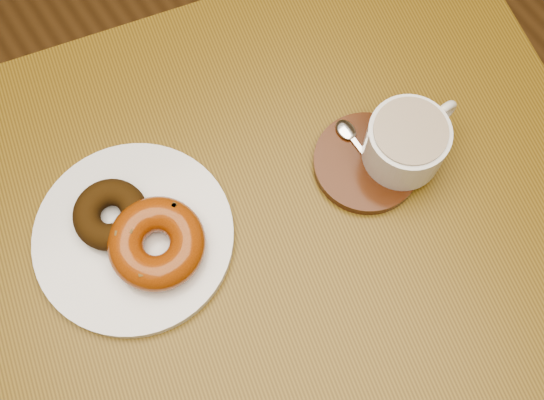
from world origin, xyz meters
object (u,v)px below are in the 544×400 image
cafe_table (260,243)px  coffee_cup (407,142)px  saucer (367,163)px  donut_plate (134,237)px

cafe_table → coffee_cup: bearing=1.8°
saucer → coffee_cup: coffee_cup is taller
cafe_table → donut_plate: 0.21m
donut_plate → saucer: (0.30, -0.08, -0.00)m
cafe_table → donut_plate: size_ratio=4.05×
coffee_cup → saucer: bearing=153.6°
cafe_table → donut_plate: donut_plate is taller
donut_plate → cafe_table: bearing=-21.4°
saucer → coffee_cup: bearing=-21.1°
donut_plate → coffee_cup: (0.34, -0.09, 0.04)m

